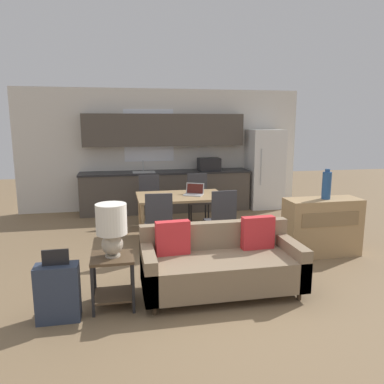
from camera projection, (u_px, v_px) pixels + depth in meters
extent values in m
plane|color=#7F6647|center=(215.00, 297.00, 4.32)|extent=(20.00, 20.00, 0.00)
cube|color=silver|center=(164.00, 150.00, 8.52)|extent=(6.40, 0.06, 2.70)
cube|color=white|center=(149.00, 135.00, 8.36)|extent=(1.11, 0.01, 1.15)
cube|color=#4C443D|center=(166.00, 192.00, 8.37)|extent=(3.72, 0.62, 0.86)
cube|color=#232326|center=(166.00, 172.00, 8.28)|extent=(3.75, 0.65, 0.04)
cube|color=#B2B5B7|center=(144.00, 172.00, 8.13)|extent=(0.48, 0.36, 0.01)
cylinder|color=#B7BABC|center=(143.00, 166.00, 8.28)|extent=(0.02, 0.02, 0.24)
cube|color=#4C443D|center=(165.00, 130.00, 8.25)|extent=(3.53, 0.34, 0.70)
cube|color=black|center=(209.00, 164.00, 8.39)|extent=(0.48, 0.36, 0.28)
cube|color=white|center=(265.00, 169.00, 8.68)|extent=(0.76, 0.69, 1.80)
cylinder|color=silver|center=(261.00, 167.00, 8.26)|extent=(0.02, 0.02, 0.81)
cube|color=tan|center=(181.00, 196.00, 6.53)|extent=(1.51, 0.98, 0.04)
cylinder|color=tan|center=(143.00, 225.00, 6.05)|extent=(0.05, 0.05, 0.68)
cylinder|color=tan|center=(226.00, 220.00, 6.32)|extent=(0.05, 0.05, 0.68)
cylinder|color=tan|center=(140.00, 212.00, 6.88)|extent=(0.05, 0.05, 0.68)
cylinder|color=tan|center=(213.00, 209.00, 7.15)|extent=(0.05, 0.05, 0.68)
cylinder|color=#3D2D1E|center=(155.00, 310.00, 3.91)|extent=(0.05, 0.05, 0.10)
cylinder|color=#3D2D1E|center=(299.00, 296.00, 4.23)|extent=(0.05, 0.05, 0.10)
cylinder|color=#3D2D1E|center=(149.00, 284.00, 4.53)|extent=(0.05, 0.05, 0.10)
cylinder|color=#3D2D1E|center=(276.00, 273.00, 4.85)|extent=(0.05, 0.05, 0.10)
cube|color=#847056|center=(222.00, 271.00, 4.34)|extent=(1.84, 0.80, 0.35)
cube|color=#847056|center=(215.00, 249.00, 4.62)|extent=(1.84, 0.14, 0.68)
cube|color=#847056|center=(148.00, 271.00, 4.16)|extent=(0.14, 0.80, 0.49)
cube|color=#847056|center=(290.00, 260.00, 4.49)|extent=(0.14, 0.80, 0.49)
cube|color=red|center=(173.00, 238.00, 4.35)|extent=(0.41, 0.15, 0.40)
cube|color=red|center=(258.00, 233.00, 4.56)|extent=(0.40, 0.13, 0.40)
cube|color=brown|center=(112.00, 257.00, 4.00)|extent=(0.45, 0.45, 0.03)
cube|color=brown|center=(114.00, 295.00, 4.09)|extent=(0.41, 0.41, 0.02)
cube|color=#232326|center=(93.00, 292.00, 3.82)|extent=(0.03, 0.03, 0.54)
cube|color=#232326|center=(133.00, 289.00, 3.90)|extent=(0.03, 0.03, 0.54)
cube|color=#232326|center=(95.00, 276.00, 4.22)|extent=(0.03, 0.03, 0.54)
cube|color=#232326|center=(132.00, 273.00, 4.30)|extent=(0.03, 0.03, 0.54)
cylinder|color=#B2A893|center=(113.00, 255.00, 3.99)|extent=(0.16, 0.16, 0.02)
sphere|color=#B2A893|center=(112.00, 244.00, 3.97)|extent=(0.23, 0.23, 0.23)
cylinder|color=white|center=(111.00, 219.00, 3.92)|extent=(0.32, 0.32, 0.32)
cube|color=tan|center=(322.00, 227.00, 5.62)|extent=(1.12, 0.44, 0.86)
cube|color=olive|center=(331.00, 219.00, 5.37)|extent=(0.90, 0.01, 0.21)
cylinder|color=#234C84|center=(327.00, 186.00, 5.50)|extent=(0.13, 0.13, 0.40)
cylinder|color=#234C84|center=(328.00, 170.00, 5.45)|extent=(0.07, 0.07, 0.04)
cube|color=#38383D|center=(199.00, 202.00, 7.40)|extent=(0.45, 0.45, 0.04)
cube|color=#38383D|center=(197.00, 186.00, 7.54)|extent=(0.40, 0.06, 0.51)
cylinder|color=black|center=(191.00, 215.00, 7.25)|extent=(0.03, 0.03, 0.41)
cylinder|color=black|center=(208.00, 214.00, 7.30)|extent=(0.03, 0.03, 0.41)
cylinder|color=black|center=(189.00, 211.00, 7.58)|extent=(0.03, 0.03, 0.41)
cylinder|color=black|center=(206.00, 210.00, 7.63)|extent=(0.03, 0.03, 0.41)
cube|color=#38383D|center=(159.00, 226.00, 5.70)|extent=(0.45, 0.45, 0.04)
cube|color=#38383D|center=(159.00, 211.00, 5.46)|extent=(0.40, 0.06, 0.51)
cylinder|color=black|center=(169.00, 236.00, 5.93)|extent=(0.03, 0.03, 0.41)
cylinder|color=black|center=(148.00, 237.00, 5.89)|extent=(0.03, 0.03, 0.41)
cylinder|color=black|center=(171.00, 243.00, 5.60)|extent=(0.03, 0.03, 0.41)
cylinder|color=black|center=(148.00, 243.00, 5.56)|extent=(0.03, 0.03, 0.41)
cube|color=#38383D|center=(219.00, 222.00, 5.92)|extent=(0.45, 0.45, 0.04)
cube|color=#38383D|center=(224.00, 207.00, 5.68)|extent=(0.40, 0.06, 0.51)
cylinder|color=black|center=(225.00, 231.00, 6.16)|extent=(0.03, 0.03, 0.41)
cylinder|color=black|center=(206.00, 233.00, 6.07)|extent=(0.03, 0.03, 0.41)
cylinder|color=black|center=(233.00, 238.00, 5.84)|extent=(0.03, 0.03, 0.41)
cylinder|color=black|center=(213.00, 239.00, 5.75)|extent=(0.03, 0.03, 0.41)
cube|color=#38383D|center=(150.00, 204.00, 7.22)|extent=(0.45, 0.45, 0.04)
cube|color=#38383D|center=(149.00, 188.00, 7.35)|extent=(0.40, 0.06, 0.51)
cylinder|color=black|center=(141.00, 217.00, 7.07)|extent=(0.03, 0.03, 0.41)
cylinder|color=black|center=(159.00, 217.00, 7.11)|extent=(0.03, 0.03, 0.41)
cylinder|color=black|center=(141.00, 213.00, 7.40)|extent=(0.03, 0.03, 0.41)
cylinder|color=black|center=(158.00, 212.00, 7.44)|extent=(0.03, 0.03, 0.41)
cube|color=#B7BABC|center=(193.00, 195.00, 6.52)|extent=(0.38, 0.34, 0.02)
cube|color=#B7BABC|center=(195.00, 188.00, 6.61)|extent=(0.31, 0.19, 0.20)
cube|color=#4C1914|center=(195.00, 189.00, 6.61)|extent=(0.27, 0.16, 0.17)
cube|color=#2D384C|center=(58.00, 293.00, 3.76)|extent=(0.43, 0.22, 0.59)
cube|color=black|center=(55.00, 257.00, 3.69)|extent=(0.26, 0.02, 0.16)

